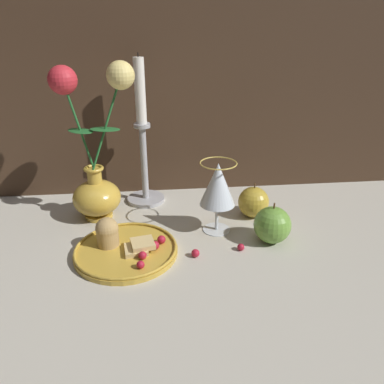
# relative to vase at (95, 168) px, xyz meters

# --- Properties ---
(ground_plane) EXTENTS (2.40, 2.40, 0.00)m
(ground_plane) POSITION_rel_vase_xyz_m (0.13, -0.08, -0.13)
(ground_plane) COLOR #B7B2A3
(ground_plane) RESTS_ON ground
(vase) EXTENTS (0.18, 0.12, 0.37)m
(vase) POSITION_rel_vase_xyz_m (0.00, 0.00, 0.00)
(vase) COLOR gold
(vase) RESTS_ON ground_plane
(plate_with_pastries) EXTENTS (0.22, 0.22, 0.07)m
(plate_with_pastries) POSITION_rel_vase_xyz_m (0.07, -0.16, -0.12)
(plate_with_pastries) COLOR gold
(plate_with_pastries) RESTS_ON ground_plane
(wine_glass) EXTENTS (0.08, 0.08, 0.17)m
(wine_glass) POSITION_rel_vase_xyz_m (0.28, -0.09, -0.02)
(wine_glass) COLOR silver
(wine_glass) RESTS_ON ground_plane
(candlestick) EXTENTS (0.10, 0.10, 0.38)m
(candlestick) POSITION_rel_vase_xyz_m (0.11, 0.08, 0.02)
(candlestick) COLOR #A3A3A8
(candlestick) RESTS_ON ground_plane
(apple_beside_vase) EXTENTS (0.08, 0.08, 0.09)m
(apple_beside_vase) POSITION_rel_vase_xyz_m (0.38, -0.03, -0.09)
(apple_beside_vase) COLOR #B2932D
(apple_beside_vase) RESTS_ON ground_plane
(apple_near_glass) EXTENTS (0.08, 0.08, 0.09)m
(apple_near_glass) POSITION_rel_vase_xyz_m (0.39, -0.15, -0.09)
(apple_near_glass) COLOR #669938
(apple_near_glass) RESTS_ON ground_plane
(berry_near_plate) EXTENTS (0.02, 0.02, 0.02)m
(berry_near_plate) POSITION_rel_vase_xyz_m (0.22, -0.20, -0.12)
(berry_near_plate) COLOR #AD192D
(berry_near_plate) RESTS_ON ground_plane
(berry_front_center) EXTENTS (0.02, 0.02, 0.02)m
(berry_front_center) POSITION_rel_vase_xyz_m (0.31, -0.18, -0.12)
(berry_front_center) COLOR #AD192D
(berry_front_center) RESTS_ON ground_plane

